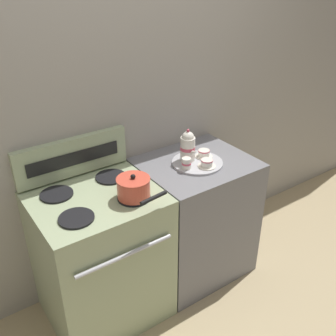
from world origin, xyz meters
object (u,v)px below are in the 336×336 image
(teapot, at_px, (188,146))
(creamer_jug, at_px, (186,163))
(teacup_right, at_px, (204,153))
(stove, at_px, (102,257))
(teacup_left, at_px, (207,163))
(saucepan, at_px, (134,188))
(serving_tray, at_px, (197,163))

(teapot, distance_m, creamer_jug, 0.13)
(teacup_right, bearing_deg, stove, -179.18)
(teacup_left, bearing_deg, teacup_right, 58.44)
(stove, xyz_separation_m, creamer_jug, (0.61, -0.05, 0.49))
(saucepan, distance_m, teacup_left, 0.56)
(stove, bearing_deg, teapot, 2.80)
(stove, distance_m, saucepan, 0.56)
(stove, xyz_separation_m, teacup_right, (0.80, 0.01, 0.48))
(stove, relative_size, teacup_right, 7.72)
(teacup_left, xyz_separation_m, creamer_jug, (-0.12, 0.06, 0.01))
(saucepan, height_order, teapot, teapot)
(serving_tray, bearing_deg, stove, 178.42)
(saucepan, height_order, serving_tray, saucepan)
(teapot, relative_size, teacup_left, 1.89)
(teacup_left, distance_m, creamer_jug, 0.13)
(teacup_right, bearing_deg, serving_tray, -158.59)
(teacup_right, height_order, creamer_jug, creamer_jug)
(stove, relative_size, creamer_jug, 12.71)
(teapot, relative_size, creamer_jug, 3.10)
(teapot, distance_m, teacup_right, 0.14)
(creamer_jug, bearing_deg, teacup_left, -24.77)
(saucepan, relative_size, serving_tray, 0.87)
(stove, height_order, creamer_jug, creamer_jug)
(serving_tray, bearing_deg, saucepan, -167.38)
(stove, relative_size, serving_tray, 2.71)
(teacup_right, bearing_deg, creamer_jug, -162.48)
(serving_tray, distance_m, teacup_left, 0.09)
(teacup_left, relative_size, teacup_right, 1.00)
(stove, bearing_deg, serving_tray, -1.58)
(stove, height_order, saucepan, saucepan)
(creamer_jug, bearing_deg, teacup_right, 17.52)
(teacup_right, bearing_deg, teacup_left, -121.56)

